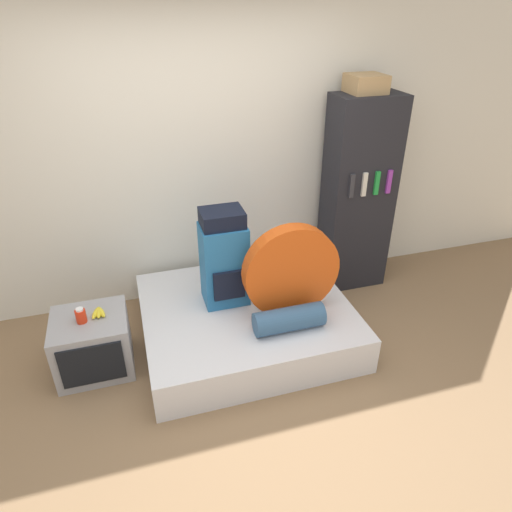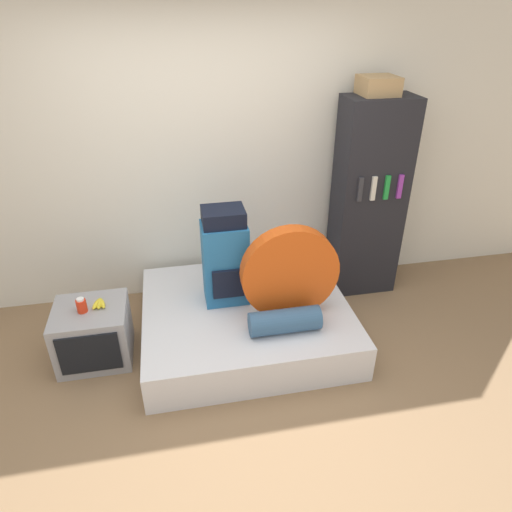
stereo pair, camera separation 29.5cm
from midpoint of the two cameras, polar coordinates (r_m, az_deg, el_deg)
name	(u,v)px [view 1 (the left image)]	position (r m, az deg, el deg)	size (l,w,h in m)	color
ground_plane	(251,416)	(3.33, -3.33, -19.40)	(16.00, 16.00, 0.00)	#846647
wall_back	(195,159)	(4.02, -9.73, 11.79)	(8.00, 0.05, 2.60)	silver
bed	(246,320)	(3.85, -3.46, -8.07)	(1.67, 1.45, 0.31)	silver
backpack	(224,259)	(3.63, -6.35, -0.42)	(0.35, 0.32, 0.80)	#23669E
tent_bag	(291,271)	(3.48, 1.97, -1.93)	(0.76, 0.13, 0.76)	#D14C14
sleeping_roll	(289,319)	(3.45, 1.69, -7.96)	(0.54, 0.19, 0.19)	#33567A
television	(93,344)	(3.76, -21.89, -10.22)	(0.55, 0.51, 0.46)	#939399
canister	(81,316)	(3.59, -23.30, -6.92)	(0.08, 0.08, 0.12)	red
banana_bunch	(99,312)	(3.64, -21.32, -6.66)	(0.12, 0.15, 0.04)	yellow
bookshelf	(358,196)	(4.30, 10.69, 7.32)	(0.60, 0.38, 1.82)	black
cardboard_box	(366,84)	(4.05, 11.42, 20.36)	(0.29, 0.29, 0.15)	#A88456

